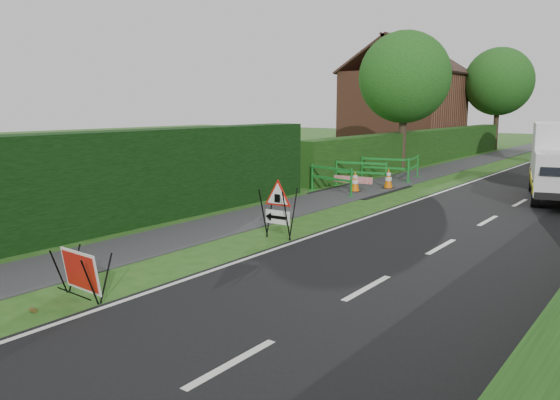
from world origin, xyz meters
The scene contains 17 objects.
ground centered at (0.00, 0.00, 0.00)m, with size 120.00×120.00×0.00m, color #224F16.
footpath centered at (-3.00, 35.00, 0.01)m, with size 2.00×90.00×0.02m, color #2D2D30.
hedge_west_near centered at (-5.00, 0.00, 0.00)m, with size 1.10×18.00×2.50m, color black.
hedge_west_far centered at (-5.00, 22.00, 0.00)m, with size 1.00×24.00×1.80m, color #14380F.
house_west centered at (-10.00, 30.00, 2.90)m, with size 7.50×7.40×7.88m.
tree_nw centered at (-4.60, 18.00, 4.48)m, with size 4.40×4.40×6.70m.
tree_fw centered at (-4.60, 34.00, 4.83)m, with size 4.80×4.80×7.24m.
red_rect_sign centered at (-0.99, -2.26, 0.46)m, with size 0.97×0.60×0.81m.
triangle_sign centered at (-0.91, 2.90, 0.84)m, with size 0.87×0.87×1.20m.
traffic_cone_3 centered at (-2.98, 10.41, 0.39)m, with size 0.38×0.38×0.79m.
traffic_cone_4 centered at (-2.35, 11.86, 0.39)m, with size 0.38×0.38×0.79m.
ped_barrier_0 centered at (-3.46, 9.51, 0.63)m, with size 2.08×0.85×1.00m.
ped_barrier_1 centered at (-3.49, 11.78, 0.63)m, with size 2.08×0.83×1.00m.
ped_barrier_2 centered at (-3.44, 13.80, 0.63)m, with size 2.09×0.76×1.00m.
ped_barrier_3 centered at (-2.61, 14.78, 0.63)m, with size 0.77×2.09×1.00m.
redwhite_plank centered at (-3.06, 10.39, 0.00)m, with size 1.50×0.04×0.25m, color red.
litter_can centered at (-1.09, -3.04, 0.00)m, with size 0.07×0.07×0.12m, color #BF7F4C.
Camera 1 is at (6.70, -7.13, 3.12)m, focal length 35.00 mm.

